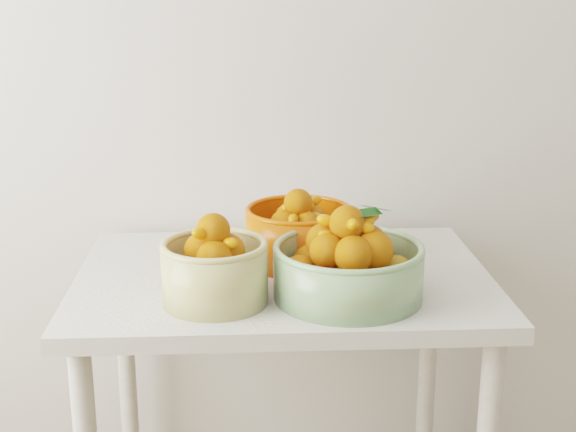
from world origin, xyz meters
name	(u,v)px	position (x,y,z in m)	size (l,w,h in m)	color
table	(283,310)	(-0.18, 1.60, 0.65)	(1.00, 0.70, 0.75)	silver
bowl_cream	(214,269)	(-0.34, 1.43, 0.83)	(0.26, 0.26, 0.20)	tan
bowl_green	(348,266)	(-0.05, 1.44, 0.83)	(0.38, 0.38, 0.22)	#85AF7A
bowl_orange	(299,233)	(-0.14, 1.68, 0.83)	(0.27, 0.27, 0.19)	#D54407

